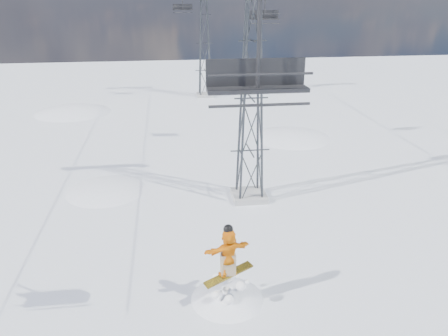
{
  "coord_description": "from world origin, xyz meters",
  "views": [
    {
      "loc": [
        -3.39,
        -12.95,
        10.4
      ],
      "look_at": [
        -1.24,
        2.96,
        3.89
      ],
      "focal_mm": 35.0,
      "sensor_mm": 36.0,
      "label": 1
    }
  ],
  "objects_px": {
    "lift_tower_near": "(251,99)",
    "lift_chair_near": "(257,78)",
    "snowboarder_jump": "(227,334)",
    "lift_tower_far": "(205,44)"
  },
  "relations": [
    {
      "from": "lift_tower_far",
      "to": "lift_chair_near",
      "type": "relative_size",
      "value": 4.16
    },
    {
      "from": "lift_tower_far",
      "to": "snowboarder_jump",
      "type": "relative_size",
      "value": 1.59
    },
    {
      "from": "lift_tower_near",
      "to": "snowboarder_jump",
      "type": "relative_size",
      "value": 1.59
    },
    {
      "from": "lift_tower_far",
      "to": "snowboarder_jump",
      "type": "height_order",
      "value": "lift_tower_far"
    },
    {
      "from": "lift_tower_near",
      "to": "lift_chair_near",
      "type": "relative_size",
      "value": 4.16
    },
    {
      "from": "lift_chair_near",
      "to": "lift_tower_far",
      "type": "bearing_deg",
      "value": 86.56
    },
    {
      "from": "lift_tower_near",
      "to": "lift_tower_far",
      "type": "height_order",
      "value": "same"
    },
    {
      "from": "snowboarder_jump",
      "to": "lift_tower_near",
      "type": "bearing_deg",
      "value": 73.93
    },
    {
      "from": "snowboarder_jump",
      "to": "lift_chair_near",
      "type": "relative_size",
      "value": 2.61
    },
    {
      "from": "snowboarder_jump",
      "to": "lift_chair_near",
      "type": "distance_m",
      "value": 10.83
    }
  ]
}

